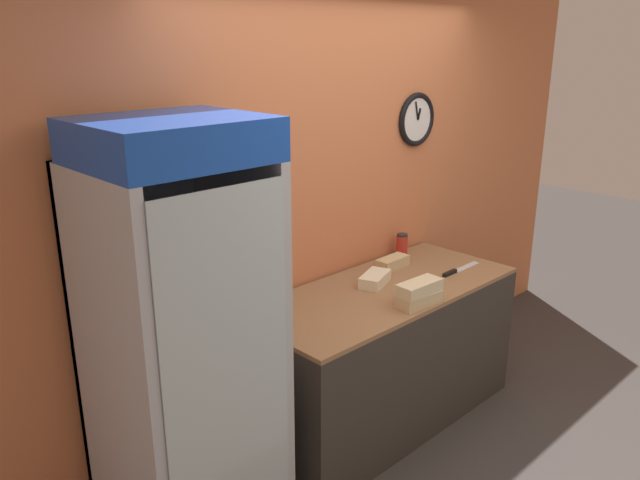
{
  "coord_description": "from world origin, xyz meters",
  "views": [
    {
      "loc": [
        -2.65,
        -1.28,
        2.27
      ],
      "look_at": [
        -0.55,
        0.89,
        1.3
      ],
      "focal_mm": 35.0,
      "sensor_mm": 36.0,
      "label": 1
    }
  ],
  "objects_px": {
    "sandwich_stack_middle": "(419,287)",
    "sandwich_flat_right": "(392,263)",
    "beverage_cooler": "(175,321)",
    "chefs_knife": "(456,271)",
    "sandwich_stack_bottom": "(419,299)",
    "sandwich_flat_left": "(375,279)",
    "condiment_jar": "(402,245)"
  },
  "relations": [
    {
      "from": "beverage_cooler",
      "to": "sandwich_flat_right",
      "type": "relative_size",
      "value": 8.31
    },
    {
      "from": "sandwich_stack_bottom",
      "to": "condiment_jar",
      "type": "height_order",
      "value": "condiment_jar"
    },
    {
      "from": "sandwich_stack_bottom",
      "to": "chefs_knife",
      "type": "height_order",
      "value": "sandwich_stack_bottom"
    },
    {
      "from": "sandwich_flat_left",
      "to": "chefs_knife",
      "type": "relative_size",
      "value": 0.7
    },
    {
      "from": "chefs_knife",
      "to": "condiment_jar",
      "type": "bearing_deg",
      "value": 89.69
    },
    {
      "from": "sandwich_stack_middle",
      "to": "chefs_knife",
      "type": "relative_size",
      "value": 0.74
    },
    {
      "from": "beverage_cooler",
      "to": "sandwich_flat_right",
      "type": "xyz_separation_m",
      "value": [
        1.67,
        0.13,
        -0.17
      ]
    },
    {
      "from": "sandwich_flat_left",
      "to": "chefs_knife",
      "type": "height_order",
      "value": "sandwich_flat_left"
    },
    {
      "from": "sandwich_stack_middle",
      "to": "sandwich_flat_right",
      "type": "height_order",
      "value": "sandwich_stack_middle"
    },
    {
      "from": "sandwich_stack_bottom",
      "to": "sandwich_flat_right",
      "type": "bearing_deg",
      "value": 53.89
    },
    {
      "from": "beverage_cooler",
      "to": "condiment_jar",
      "type": "height_order",
      "value": "beverage_cooler"
    },
    {
      "from": "sandwich_stack_bottom",
      "to": "condiment_jar",
      "type": "xyz_separation_m",
      "value": [
        0.59,
        0.59,
        0.04
      ]
    },
    {
      "from": "sandwich_stack_bottom",
      "to": "sandwich_stack_middle",
      "type": "height_order",
      "value": "sandwich_stack_middle"
    },
    {
      "from": "condiment_jar",
      "to": "sandwich_stack_bottom",
      "type": "bearing_deg",
      "value": -134.6
    },
    {
      "from": "sandwich_stack_middle",
      "to": "condiment_jar",
      "type": "bearing_deg",
      "value": 45.4
    },
    {
      "from": "sandwich_stack_bottom",
      "to": "chefs_knife",
      "type": "relative_size",
      "value": 0.75
    },
    {
      "from": "sandwich_stack_middle",
      "to": "condiment_jar",
      "type": "height_order",
      "value": "condiment_jar"
    },
    {
      "from": "beverage_cooler",
      "to": "sandwich_stack_middle",
      "type": "relative_size",
      "value": 7.05
    },
    {
      "from": "sandwich_flat_left",
      "to": "condiment_jar",
      "type": "xyz_separation_m",
      "value": [
        0.53,
        0.22,
        0.04
      ]
    },
    {
      "from": "sandwich_flat_right",
      "to": "condiment_jar",
      "type": "relative_size",
      "value": 1.58
    },
    {
      "from": "sandwich_stack_bottom",
      "to": "beverage_cooler",
      "type": "bearing_deg",
      "value": 164.98
    },
    {
      "from": "sandwich_stack_middle",
      "to": "condiment_jar",
      "type": "xyz_separation_m",
      "value": [
        0.59,
        0.59,
        -0.03
      ]
    },
    {
      "from": "beverage_cooler",
      "to": "condiment_jar",
      "type": "xyz_separation_m",
      "value": [
        1.9,
        0.24,
        -0.13
      ]
    },
    {
      "from": "sandwich_stack_middle",
      "to": "sandwich_flat_left",
      "type": "relative_size",
      "value": 1.05
    },
    {
      "from": "sandwich_flat_left",
      "to": "condiment_jar",
      "type": "height_order",
      "value": "condiment_jar"
    },
    {
      "from": "beverage_cooler",
      "to": "sandwich_stack_bottom",
      "type": "distance_m",
      "value": 1.37
    },
    {
      "from": "sandwich_flat_left",
      "to": "condiment_jar",
      "type": "relative_size",
      "value": 1.77
    },
    {
      "from": "sandwich_stack_middle",
      "to": "sandwich_stack_bottom",
      "type": "bearing_deg",
      "value": 0.0
    },
    {
      "from": "sandwich_stack_bottom",
      "to": "condiment_jar",
      "type": "distance_m",
      "value": 0.84
    },
    {
      "from": "sandwich_flat_right",
      "to": "chefs_knife",
      "type": "height_order",
      "value": "sandwich_flat_right"
    },
    {
      "from": "beverage_cooler",
      "to": "chefs_knife",
      "type": "bearing_deg",
      "value": -6.09
    },
    {
      "from": "sandwich_stack_bottom",
      "to": "sandwich_flat_right",
      "type": "distance_m",
      "value": 0.59
    }
  ]
}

